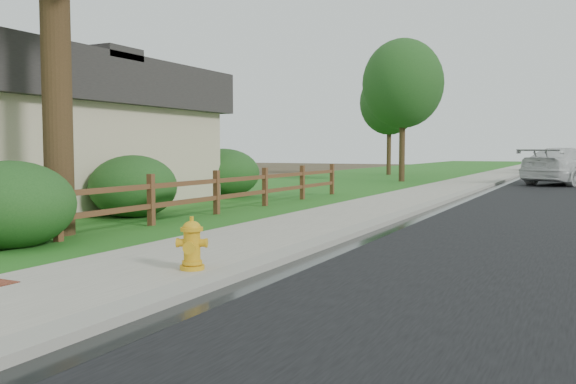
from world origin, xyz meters
The scene contains 16 objects.
ground centered at (0.00, 0.00, 0.00)m, with size 120.00×120.00×0.00m, color #3D3321.
curb centered at (0.40, 35.00, 0.06)m, with size 0.40×90.00×0.12m, color gray.
wet_gutter centered at (0.75, 35.00, 0.02)m, with size 0.50×90.00×0.00m, color black.
sidewalk centered at (-0.90, 35.00, 0.05)m, with size 2.20×90.00×0.10m, color gray.
grass_strip centered at (-2.80, 35.00, 0.03)m, with size 1.60×90.00×0.06m, color #27611B.
lawn_near centered at (-8.00, 35.00, 0.02)m, with size 9.00×90.00×0.04m, color #27611B.
ranch_fence centered at (-3.60, 6.40, 0.62)m, with size 0.12×16.92×1.10m.
fire_hydrant centered at (-0.10, 1.66, 0.40)m, with size 0.43×0.35×0.66m.
white_suv centered at (3.50, 25.61, 0.84)m, with size 2.31×5.67×1.65m, color silver.
dark_car_mid centered at (3.06, 36.37, 0.85)m, with size 1.96×4.87×1.66m, color black.
dark_car_far centered at (2.00, 42.58, 0.80)m, with size 1.66×4.76×1.57m, color black.
shrub_b centered at (-3.95, 2.16, 0.71)m, with size 2.03×2.03×1.42m, color #1C4719.
shrub_c centered at (-5.17, 6.49, 0.73)m, with size 2.03×2.03×1.46m, color #1C4719.
shrub_d centered at (-6.50, 12.46, 0.81)m, with size 2.38×2.38×1.62m, color #1C4719.
tree_near_left centered at (-3.90, 24.47, 4.75)m, with size 3.90×3.90×6.91m.
tree_mid_left centered at (-6.79, 31.79, 4.46)m, with size 3.61×3.61×6.46m.
Camera 1 is at (4.30, -4.51, 1.59)m, focal length 38.00 mm.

